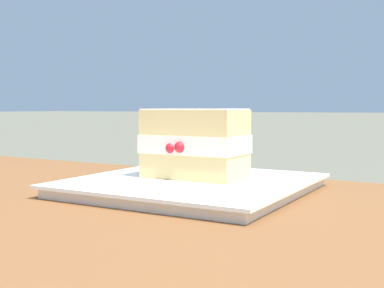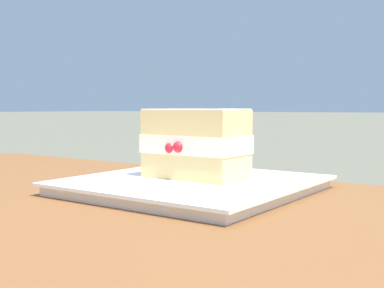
{
  "view_description": "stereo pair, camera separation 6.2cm",
  "coord_description": "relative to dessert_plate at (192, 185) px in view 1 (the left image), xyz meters",
  "views": [
    {
      "loc": [
        0.14,
        -0.27,
        0.79
      ],
      "look_at": [
        -0.16,
        0.27,
        0.75
      ],
      "focal_mm": 46.33,
      "sensor_mm": 36.0,
      "label": 1
    },
    {
      "loc": [
        0.2,
        -0.24,
        0.79
      ],
      "look_at": [
        -0.16,
        0.27,
        0.75
      ],
      "focal_mm": 46.33,
      "sensor_mm": 36.0,
      "label": 2
    }
  ],
  "objects": [
    {
      "name": "dessert_fork",
      "position": [
        -0.11,
        0.16,
        -0.0
      ],
      "size": [
        0.11,
        0.15,
        0.01
      ],
      "color": "silver",
      "rests_on": "patio_table"
    },
    {
      "name": "dessert_plate",
      "position": [
        0.0,
        0.0,
        0.0
      ],
      "size": [
        0.28,
        0.28,
        0.02
      ],
      "color": "white",
      "rests_on": "patio_table"
    },
    {
      "name": "cake_slice",
      "position": [
        -0.0,
        0.01,
        0.05
      ],
      "size": [
        0.13,
        0.08,
        0.09
      ],
      "color": "#E0C17A",
      "rests_on": "dessert_plate"
    }
  ]
}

